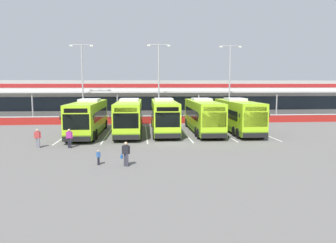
# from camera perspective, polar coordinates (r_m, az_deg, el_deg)

# --- Properties ---
(ground_plane) EXTENTS (200.00, 200.00, 0.00)m
(ground_plane) POSITION_cam_1_polar(r_m,az_deg,el_deg) (29.32, 0.41, -3.79)
(ground_plane) COLOR #605E5B
(terminal_building) EXTENTS (70.00, 13.00, 6.00)m
(terminal_building) POSITION_cam_1_polar(r_m,az_deg,el_deg) (55.73, -2.16, 4.29)
(terminal_building) COLOR #B7B7B2
(terminal_building) RESTS_ON ground
(red_barrier_wall) EXTENTS (60.00, 0.40, 1.10)m
(red_barrier_wall) POSITION_cam_1_polar(r_m,az_deg,el_deg) (43.56, -1.36, 0.38)
(red_barrier_wall) COLOR maroon
(red_barrier_wall) RESTS_ON ground
(coach_bus_leftmost) EXTENTS (3.02, 12.19, 3.78)m
(coach_bus_leftmost) POSITION_cam_1_polar(r_m,az_deg,el_deg) (34.81, -14.15, 0.64)
(coach_bus_leftmost) COLOR #9ED11E
(coach_bus_leftmost) RESTS_ON ground
(coach_bus_left_centre) EXTENTS (3.02, 12.19, 3.78)m
(coach_bus_left_centre) POSITION_cam_1_polar(r_m,az_deg,el_deg) (34.88, -6.99, 0.80)
(coach_bus_left_centre) COLOR #9ED11E
(coach_bus_left_centre) RESTS_ON ground
(coach_bus_centre) EXTENTS (3.02, 12.19, 3.78)m
(coach_bus_centre) POSITION_cam_1_polar(r_m,az_deg,el_deg) (35.43, -0.73, 0.94)
(coach_bus_centre) COLOR #9ED11E
(coach_bus_centre) RESTS_ON ground
(coach_bus_right_centre) EXTENTS (3.02, 12.19, 3.78)m
(coach_bus_right_centre) POSITION_cam_1_polar(r_m,az_deg,el_deg) (35.72, 6.28, 0.95)
(coach_bus_right_centre) COLOR #9ED11E
(coach_bus_right_centre) RESTS_ON ground
(coach_bus_rightmost) EXTENTS (3.02, 12.19, 3.78)m
(coach_bus_rightmost) POSITION_cam_1_polar(r_m,az_deg,el_deg) (36.62, 12.37, 0.97)
(coach_bus_rightmost) COLOR #9ED11E
(coach_bus_rightmost) RESTS_ON ground
(bay_stripe_far_west) EXTENTS (0.14, 13.00, 0.01)m
(bay_stripe_far_west) POSITION_cam_1_polar(r_m,az_deg,el_deg) (35.98, -17.43, -2.14)
(bay_stripe_far_west) COLOR silver
(bay_stripe_far_west) RESTS_ON ground
(bay_stripe_west) EXTENTS (0.14, 13.00, 0.01)m
(bay_stripe_west) POSITION_cam_1_polar(r_m,az_deg,el_deg) (35.30, -10.76, -2.11)
(bay_stripe_west) COLOR silver
(bay_stripe_west) RESTS_ON ground
(bay_stripe_mid_west) EXTENTS (0.14, 13.00, 0.01)m
(bay_stripe_mid_west) POSITION_cam_1_polar(r_m,az_deg,el_deg) (35.12, -3.92, -2.05)
(bay_stripe_mid_west) COLOR silver
(bay_stripe_mid_west) RESTS_ON ground
(bay_stripe_centre) EXTENTS (0.14, 13.00, 0.01)m
(bay_stripe_centre) POSITION_cam_1_polar(r_m,az_deg,el_deg) (35.44, 2.89, -1.97)
(bay_stripe_centre) COLOR silver
(bay_stripe_centre) RESTS_ON ground
(bay_stripe_mid_east) EXTENTS (0.14, 13.00, 0.01)m
(bay_stripe_mid_east) POSITION_cam_1_polar(r_m,az_deg,el_deg) (36.25, 9.49, -1.86)
(bay_stripe_mid_east) COLOR silver
(bay_stripe_mid_east) RESTS_ON ground
(bay_stripe_east) EXTENTS (0.14, 13.00, 0.01)m
(bay_stripe_east) POSITION_cam_1_polar(r_m,az_deg,el_deg) (37.51, 15.71, -1.73)
(bay_stripe_east) COLOR silver
(bay_stripe_east) RESTS_ON ground
(pedestrian_with_handbag) EXTENTS (0.63, 0.35, 1.62)m
(pedestrian_with_handbag) POSITION_cam_1_polar(r_m,az_deg,el_deg) (20.92, -7.63, -5.71)
(pedestrian_with_handbag) COLOR #33333D
(pedestrian_with_handbag) RESTS_ON ground
(pedestrian_in_dark_coat) EXTENTS (0.54, 0.29, 1.62)m
(pedestrian_in_dark_coat) POSITION_cam_1_polar(r_m,az_deg,el_deg) (27.93, -17.36, -2.80)
(pedestrian_in_dark_coat) COLOR black
(pedestrian_in_dark_coat) RESTS_ON ground
(pedestrian_child) EXTENTS (0.29, 0.26, 1.00)m
(pedestrian_child) POSITION_cam_1_polar(r_m,az_deg,el_deg) (21.66, -12.44, -6.24)
(pedestrian_child) COLOR black
(pedestrian_child) RESTS_ON ground
(pedestrian_approaching_bus) EXTENTS (0.54, 0.30, 1.62)m
(pedestrian_approaching_bus) POSITION_cam_1_polar(r_m,az_deg,el_deg) (28.90, -22.44, -2.70)
(pedestrian_approaching_bus) COLOR slate
(pedestrian_approaching_bus) RESTS_ON ground
(lamp_post_west) EXTENTS (3.24, 0.28, 11.00)m
(lamp_post_west) POSITION_cam_1_polar(r_m,az_deg,el_deg) (46.91, -15.17, 7.62)
(lamp_post_west) COLOR #9E9EA3
(lamp_post_west) RESTS_ON ground
(lamp_post_centre) EXTENTS (3.24, 0.28, 11.00)m
(lamp_post_centre) POSITION_cam_1_polar(r_m,az_deg,el_deg) (45.14, -1.68, 7.90)
(lamp_post_centre) COLOR #9E9EA3
(lamp_post_centre) RESTS_ON ground
(lamp_post_east) EXTENTS (3.24, 0.28, 11.00)m
(lamp_post_east) POSITION_cam_1_polar(r_m,az_deg,el_deg) (47.46, 11.06, 7.72)
(lamp_post_east) COLOR #9E9EA3
(lamp_post_east) RESTS_ON ground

